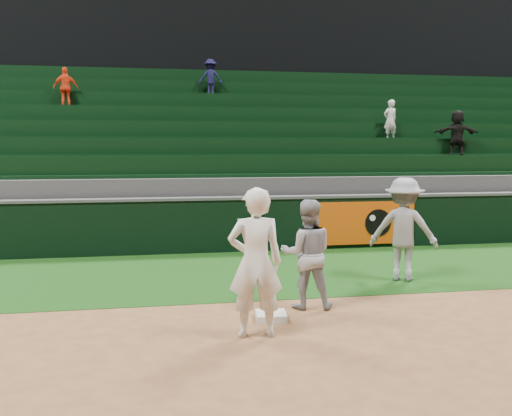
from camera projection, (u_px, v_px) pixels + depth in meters
The scene contains 9 objects.
ground at pixel (286, 318), 7.95m from camera, with size 70.00×70.00×0.00m, color brown.
foul_grass at pixel (250, 271), 10.89m from camera, with size 36.00×4.20×0.01m, color #0F330C.
upper_deck at pixel (192, 62), 24.37m from camera, with size 40.00×12.00×12.00m, color black.
first_base at pixel (271, 316), 7.89m from camera, with size 0.41×0.41×0.09m, color silver.
first_baseman at pixel (255, 263), 7.09m from camera, with size 0.69×0.45×1.88m, color white.
baserunner at pixel (307, 254), 8.38m from camera, with size 0.78×0.61×1.61m, color #95979F.
base_coach at pixel (404, 229), 10.09m from camera, with size 1.18×0.68×1.83m, color gray.
field_wall at pixel (235, 224), 12.97m from camera, with size 36.00×0.45×1.25m.
stadium_seating at pixel (215, 170), 16.54m from camera, with size 36.00×5.95×5.03m.
Camera 1 is at (-1.81, -7.54, 2.38)m, focal length 40.00 mm.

